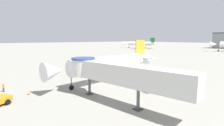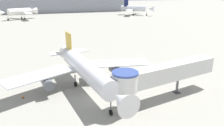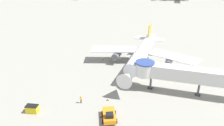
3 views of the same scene
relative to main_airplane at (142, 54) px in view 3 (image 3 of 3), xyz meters
name	(u,v)px [view 3 (image 3 of 3)]	position (x,y,z in m)	size (l,w,h in m)	color
ground_plane	(134,76)	(0.01, -5.34, -3.87)	(800.00, 800.00, 0.00)	gray
main_airplane	(142,54)	(0.00, 0.00, 0.00)	(29.32, 29.22, 9.10)	silver
jet_bridge	(179,73)	(10.94, -8.32, 0.64)	(20.97, 6.65, 6.19)	silver
pushback_tug_orange	(109,115)	(2.18, -22.78, -3.02)	(4.04, 4.68, 1.89)	orange
service_container_yellow	(32,109)	(-11.49, -27.21, -3.15)	(2.57, 2.00, 1.42)	yellow
traffic_cone_near_nose	(108,99)	(-0.77, -17.66, -3.58)	(0.36, 0.36, 0.60)	black
traffic_cone_port_wing	(103,59)	(-11.28, -0.30, -3.55)	(0.40, 0.40, 0.67)	black
traffic_cone_apron_front	(101,116)	(0.65, -22.87, -3.52)	(0.44, 0.44, 0.72)	black
ground_crew_marshaller	(81,99)	(-5.07, -20.80, -2.94)	(0.32, 0.36, 1.61)	#1E2338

